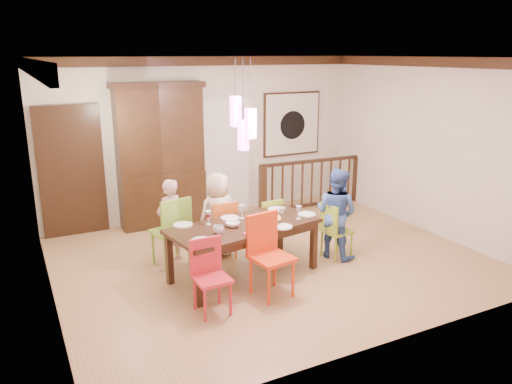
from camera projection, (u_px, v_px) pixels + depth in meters
name	position (u px, v px, depth m)	size (l,w,h in m)	color
floor	(271.00, 259.00, 7.41)	(6.00, 6.00, 0.00)	#A37C4E
ceiling	(272.00, 58.00, 6.63)	(6.00, 6.00, 0.00)	white
wall_back	(207.00, 138.00, 9.17)	(6.00, 6.00, 0.00)	beige
wall_left	(42.00, 190.00, 5.72)	(5.00, 5.00, 0.00)	beige
wall_right	(429.00, 147.00, 8.32)	(5.00, 5.00, 0.00)	beige
crown_molding	(272.00, 64.00, 6.65)	(6.00, 5.00, 0.16)	black
panel_door	(72.00, 173.00, 8.19)	(1.04, 0.07, 2.24)	black
white_doorway	(225.00, 158.00, 9.40)	(0.97, 0.05, 2.22)	silver
painting	(292.00, 124.00, 9.88)	(1.25, 0.06, 1.25)	black
pendant_cluster	(243.00, 123.00, 6.31)	(0.27, 0.21, 1.14)	#F549B3
dining_table	(244.00, 230.00, 6.70)	(2.15, 1.24, 0.75)	black
chair_far_left	(170.00, 226.00, 7.08)	(0.55, 0.55, 1.03)	#7AB437
chair_far_mid	(221.00, 224.00, 7.40)	(0.40, 0.40, 0.88)	#CF5F1E
chair_far_right	(267.00, 220.00, 7.69)	(0.39, 0.39, 0.83)	#96C429
chair_near_left	(212.00, 273.00, 5.77)	(0.40, 0.40, 0.88)	red
chair_near_mid	(272.00, 251.00, 6.16)	(0.53, 0.53, 1.04)	red
chair_end_right	(337.00, 226.00, 7.38)	(0.42, 0.42, 0.85)	#8BA728
china_hutch	(161.00, 155.00, 8.64)	(1.58, 0.46, 2.49)	black
balustrade	(312.00, 182.00, 9.81)	(2.26, 0.18, 0.96)	black
person_far_left	(170.00, 221.00, 7.16)	(0.46, 0.30, 1.25)	beige
person_far_mid	(218.00, 215.00, 7.40)	(0.62, 0.41, 1.28)	beige
person_end_right	(336.00, 213.00, 7.36)	(0.66, 0.51, 1.36)	#3A5CA3
serving_bowl	(268.00, 220.00, 6.72)	(0.35, 0.35, 0.08)	yellow
small_bowl	(233.00, 224.00, 6.57)	(0.20, 0.20, 0.06)	white
cup_left	(218.00, 230.00, 6.32)	(0.13, 0.13, 0.10)	silver
cup_right	(282.00, 211.00, 7.10)	(0.10, 0.10, 0.09)	silver
plate_far_left	(183.00, 225.00, 6.63)	(0.26, 0.26, 0.01)	white
plate_far_mid	(230.00, 218.00, 6.90)	(0.26, 0.26, 0.01)	white
plate_far_right	(277.00, 209.00, 7.29)	(0.26, 0.26, 0.01)	white
plate_near_left	(202.00, 241.00, 6.07)	(0.26, 0.26, 0.01)	white
plate_near_mid	(283.00, 227.00, 6.55)	(0.26, 0.26, 0.01)	white
plate_end_right	(307.00, 214.00, 7.05)	(0.26, 0.26, 0.01)	white
wine_glass_a	(208.00, 218.00, 6.63)	(0.08, 0.08, 0.19)	#590C19
wine_glass_b	(242.00, 212.00, 6.88)	(0.08, 0.08, 0.19)	silver
wine_glass_c	(251.00, 224.00, 6.38)	(0.08, 0.08, 0.19)	#590C19
wine_glass_d	(299.00, 212.00, 6.85)	(0.08, 0.08, 0.19)	silver
napkin	(251.00, 234.00, 6.30)	(0.18, 0.14, 0.01)	#D83359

